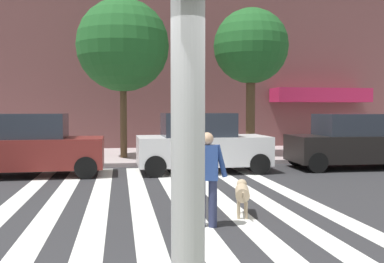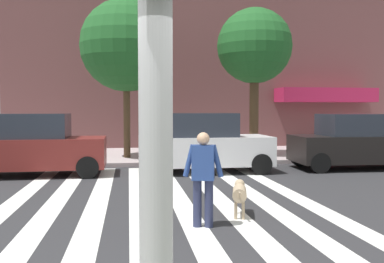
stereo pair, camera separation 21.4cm
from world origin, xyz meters
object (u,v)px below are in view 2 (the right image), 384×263
object	(u,v)px
pedestrian_bystander	(333,132)
parked_car_behind_first	(25,145)
parked_car_fourth_in_line	(359,143)
pedestrian_dog_walker	(203,174)
dog_on_leash	(240,193)
parked_car_third_in_line	(203,144)
street_tree_middle	(254,47)
street_tree_nearest	(126,46)

from	to	relation	value
pedestrian_bystander	parked_car_behind_first	bearing A→B (deg)	-164.63
parked_car_fourth_in_line	pedestrian_dog_walker	size ratio (longest dim) A/B	2.81
parked_car_behind_first	pedestrian_bystander	xyz separation A→B (m)	(11.57, 3.18, 0.14)
dog_on_leash	parked_car_third_in_line	bearing A→B (deg)	86.93
street_tree_middle	pedestrian_dog_walker	size ratio (longest dim) A/B	3.65
parked_car_third_in_line	pedestrian_dog_walker	bearing A→B (deg)	-99.95
parked_car_behind_first	pedestrian_bystander	world-z (taller)	parked_car_behind_first
parked_car_fourth_in_line	pedestrian_bystander	bearing A→B (deg)	78.47
parked_car_fourth_in_line	pedestrian_bystander	xyz separation A→B (m)	(0.65, 3.18, 0.19)
street_tree_nearest	parked_car_third_in_line	bearing A→B (deg)	-53.68
dog_on_leash	parked_car_behind_first	bearing A→B (deg)	131.95
parked_car_behind_first	pedestrian_bystander	size ratio (longest dim) A/B	2.87
pedestrian_dog_walker	parked_car_fourth_in_line	bearing A→B (deg)	44.69
parked_car_behind_first	street_tree_nearest	world-z (taller)	street_tree_nearest
street_tree_middle	pedestrian_bystander	distance (m)	4.85
parked_car_third_in_line	pedestrian_bystander	xyz separation A→B (m)	(6.05, 3.18, 0.16)
street_tree_nearest	street_tree_middle	world-z (taller)	street_tree_nearest
parked_car_behind_first	pedestrian_dog_walker	distance (m)	7.81
pedestrian_dog_walker	parked_car_third_in_line	bearing A→B (deg)	80.05
parked_car_behind_first	parked_car_third_in_line	size ratio (longest dim) A/B	1.11
parked_car_fourth_in_line	pedestrian_dog_walker	world-z (taller)	parked_car_fourth_in_line
street_tree_nearest	pedestrian_dog_walker	bearing A→B (deg)	-82.32
pedestrian_bystander	pedestrian_dog_walker	bearing A→B (deg)	-126.68
dog_on_leash	street_tree_middle	bearing A→B (deg)	71.85
street_tree_nearest	pedestrian_dog_walker	world-z (taller)	street_tree_nearest
dog_on_leash	parked_car_fourth_in_line	bearing A→B (deg)	45.41
street_tree_nearest	dog_on_leash	size ratio (longest dim) A/B	6.04
parked_car_behind_first	pedestrian_bystander	distance (m)	12.00
parked_car_fourth_in_line	street_tree_middle	bearing A→B (deg)	128.92
parked_car_behind_first	street_tree_nearest	xyz separation A→B (m)	(3.06, 3.34, 3.56)
street_tree_middle	parked_car_behind_first	bearing A→B (deg)	-157.75
parked_car_fourth_in_line	dog_on_leash	world-z (taller)	parked_car_fourth_in_line
dog_on_leash	pedestrian_dog_walker	bearing A→B (deg)	-140.89
street_tree_nearest	pedestrian_dog_walker	xyz separation A→B (m)	(1.32, -9.80, -3.57)
street_tree_nearest	pedestrian_bystander	distance (m)	9.17
parked_car_third_in_line	dog_on_leash	size ratio (longest dim) A/B	4.14
dog_on_leash	pedestrian_bystander	world-z (taller)	pedestrian_bystander
street_tree_nearest	dog_on_leash	bearing A→B (deg)	-76.79
parked_car_fourth_in_line	dog_on_leash	distance (m)	8.15
parked_car_fourth_in_line	pedestrian_dog_walker	xyz separation A→B (m)	(-6.53, -6.46, 0.04)
dog_on_leash	pedestrian_bystander	distance (m)	11.02
parked_car_fourth_in_line	street_tree_nearest	distance (m)	9.27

